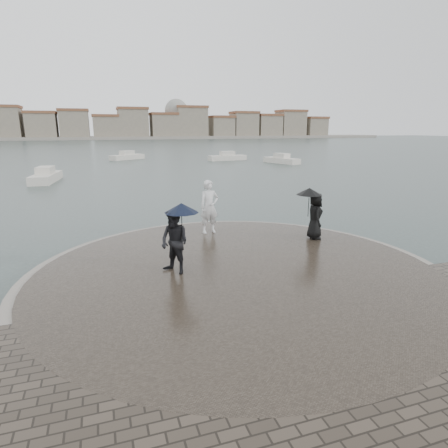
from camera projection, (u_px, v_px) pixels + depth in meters
name	position (u px, v px, depth m)	size (l,w,h in m)	color
ground	(294.00, 341.00, 8.08)	(400.00, 400.00, 0.00)	#2B3835
kerb_ring	(238.00, 276.00, 11.26)	(12.50, 12.50, 0.32)	gray
quay_tip	(238.00, 275.00, 11.26)	(11.90, 11.90, 0.36)	#2D261E
statue	(209.00, 207.00, 14.92)	(0.78, 0.51, 2.13)	silver
visitor_left	(176.00, 236.00, 10.73)	(1.30, 1.17, 2.04)	black
visitor_right	(314.00, 210.00, 14.13)	(1.14, 1.09, 1.95)	black
far_skyline	(90.00, 126.00, 152.60)	(260.00, 20.00, 37.00)	gray
boats	(182.00, 161.00, 47.62)	(30.02, 27.37, 1.50)	beige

